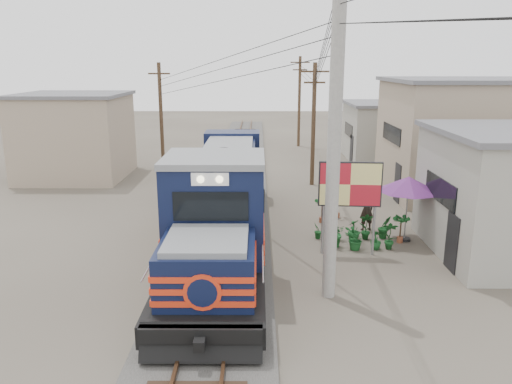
{
  "coord_description": "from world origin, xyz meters",
  "views": [
    {
      "loc": [
        1.33,
        -14.63,
        6.99
      ],
      "look_at": [
        1.25,
        3.76,
        2.2
      ],
      "focal_mm": 35.0,
      "sensor_mm": 36.0,
      "label": 1
    }
  ],
  "objects_px": {
    "market_umbrella": "(409,184)",
    "vendor": "(367,210)",
    "locomotive": "(224,201)",
    "billboard": "(350,187)"
  },
  "relations": [
    {
      "from": "market_umbrella",
      "to": "vendor",
      "type": "distance_m",
      "value": 2.31
    },
    {
      "from": "locomotive",
      "to": "billboard",
      "type": "relative_size",
      "value": 4.72
    },
    {
      "from": "locomotive",
      "to": "billboard",
      "type": "height_order",
      "value": "locomotive"
    },
    {
      "from": "vendor",
      "to": "locomotive",
      "type": "bearing_deg",
      "value": -3.47
    },
    {
      "from": "billboard",
      "to": "locomotive",
      "type": "bearing_deg",
      "value": 172.54
    },
    {
      "from": "billboard",
      "to": "market_umbrella",
      "type": "relative_size",
      "value": 1.34
    },
    {
      "from": "locomotive",
      "to": "vendor",
      "type": "bearing_deg",
      "value": 16.87
    },
    {
      "from": "billboard",
      "to": "vendor",
      "type": "relative_size",
      "value": 1.94
    },
    {
      "from": "locomotive",
      "to": "vendor",
      "type": "relative_size",
      "value": 9.17
    },
    {
      "from": "locomotive",
      "to": "market_umbrella",
      "type": "bearing_deg",
      "value": 4.23
    }
  ]
}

